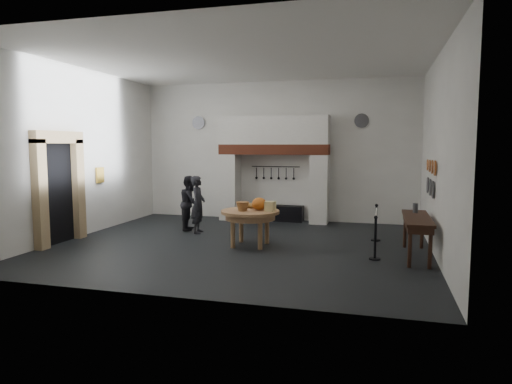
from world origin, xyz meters
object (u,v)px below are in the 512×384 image
(work_table, at_px, (250,212))
(barrier_post_far, at_px, (376,223))
(visitor_near, at_px, (198,205))
(side_table, at_px, (417,218))
(iron_range, at_px, (274,213))
(visitor_far, at_px, (190,203))
(barrier_post_near, at_px, (375,239))

(work_table, xyz_separation_m, barrier_post_far, (2.97, 1.40, -0.39))
(visitor_near, height_order, side_table, visitor_near)
(iron_range, xyz_separation_m, work_table, (0.26, -3.75, 0.59))
(visitor_far, distance_m, barrier_post_near, 5.66)
(side_table, xyz_separation_m, barrier_post_far, (-0.87, 1.54, -0.42))
(work_table, height_order, visitor_far, visitor_far)
(visitor_far, relative_size, barrier_post_far, 1.75)
(work_table, height_order, barrier_post_near, barrier_post_near)
(iron_range, distance_m, barrier_post_near, 5.42)
(iron_range, xyz_separation_m, barrier_post_near, (3.23, -4.35, 0.20))
(visitor_near, xyz_separation_m, barrier_post_far, (4.82, 0.22, -0.35))
(barrier_post_near, distance_m, barrier_post_far, 2.00)
(iron_range, relative_size, visitor_far, 1.21)
(iron_range, height_order, work_table, work_table)
(iron_range, distance_m, side_table, 5.68)
(side_table, relative_size, barrier_post_far, 2.44)
(visitor_far, bearing_deg, work_table, -139.17)
(side_table, xyz_separation_m, barrier_post_near, (-0.87, -0.46, -0.42))
(work_table, xyz_separation_m, side_table, (3.84, -0.14, 0.03))
(barrier_post_near, bearing_deg, barrier_post_far, 90.00)
(iron_range, bearing_deg, barrier_post_far, -36.01)
(work_table, distance_m, barrier_post_far, 3.30)
(iron_range, height_order, side_table, side_table)
(iron_range, distance_m, visitor_near, 3.07)
(visitor_near, height_order, barrier_post_near, visitor_near)
(barrier_post_near, relative_size, barrier_post_far, 1.00)
(visitor_far, bearing_deg, barrier_post_near, -126.82)
(visitor_far, bearing_deg, side_table, -119.92)
(work_table, relative_size, visitor_far, 0.91)
(side_table, bearing_deg, visitor_far, 164.28)
(iron_range, bearing_deg, visitor_near, -121.77)
(barrier_post_far, bearing_deg, visitor_far, 178.08)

